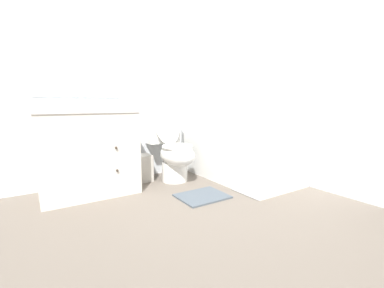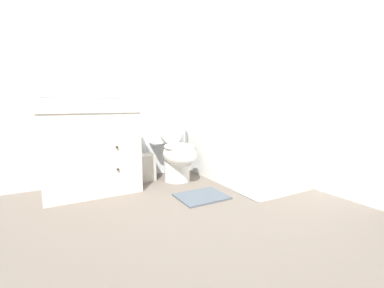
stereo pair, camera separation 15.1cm
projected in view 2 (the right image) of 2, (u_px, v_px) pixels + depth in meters
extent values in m
plane|color=#6B6056|center=(231.00, 223.00, 1.94)|extent=(14.00, 14.00, 0.00)
cube|color=silver|center=(152.00, 74.00, 3.14)|extent=(8.00, 0.05, 2.50)
cube|color=#B2BCC6|center=(80.00, 53.00, 2.70)|extent=(0.85, 0.01, 0.93)
cube|color=silver|center=(278.00, 74.00, 3.05)|extent=(0.05, 2.58, 2.50)
cube|color=silver|center=(90.00, 152.00, 2.61)|extent=(0.89, 0.57, 0.81)
cube|color=white|center=(88.00, 111.00, 2.55)|extent=(0.91, 0.59, 0.03)
cylinder|color=white|center=(88.00, 115.00, 2.55)|extent=(0.34, 0.34, 0.10)
sphere|color=#382D23|center=(117.00, 147.00, 2.44)|extent=(0.02, 0.02, 0.02)
sphere|color=#382D23|center=(118.00, 169.00, 2.47)|extent=(0.02, 0.02, 0.02)
cylinder|color=silver|center=(85.00, 107.00, 2.72)|extent=(0.04, 0.04, 0.04)
cylinder|color=silver|center=(85.00, 101.00, 2.68)|extent=(0.02, 0.11, 0.09)
cylinder|color=silver|center=(79.00, 107.00, 2.69)|extent=(0.03, 0.03, 0.04)
cylinder|color=silver|center=(90.00, 107.00, 2.75)|extent=(0.03, 0.03, 0.04)
cylinder|color=white|center=(177.00, 171.00, 3.01)|extent=(0.30, 0.30, 0.23)
ellipsoid|color=white|center=(179.00, 155.00, 2.92)|extent=(0.35, 0.52, 0.26)
torus|color=white|center=(179.00, 146.00, 2.91)|extent=(0.35, 0.35, 0.04)
cube|color=white|center=(167.00, 127.00, 3.18)|extent=(0.41, 0.18, 0.38)
ellipsoid|color=white|center=(171.00, 124.00, 3.07)|extent=(0.33, 0.15, 0.48)
cube|color=white|center=(243.00, 155.00, 3.08)|extent=(0.76, 1.39, 0.57)
cube|color=#A8ADAE|center=(244.00, 132.00, 3.04)|extent=(0.64, 1.27, 0.01)
cube|color=white|center=(249.00, 90.00, 2.35)|extent=(0.02, 0.38, 2.03)
cube|color=#B7B2A8|center=(143.00, 167.00, 3.02)|extent=(0.25, 0.21, 0.31)
cube|color=silver|center=(106.00, 105.00, 2.71)|extent=(0.13, 0.14, 0.08)
ellipsoid|color=white|center=(105.00, 100.00, 2.70)|extent=(0.06, 0.04, 0.03)
cylinder|color=white|center=(126.00, 103.00, 2.68)|extent=(0.05, 0.05, 0.11)
cylinder|color=silver|center=(126.00, 96.00, 2.67)|extent=(0.03, 0.03, 0.03)
cube|color=silver|center=(56.00, 105.00, 2.24)|extent=(0.27, 0.14, 0.08)
cube|color=beige|center=(265.00, 132.00, 2.54)|extent=(0.32, 0.24, 0.10)
cube|color=#4C5660|center=(202.00, 196.00, 2.48)|extent=(0.46, 0.37, 0.02)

